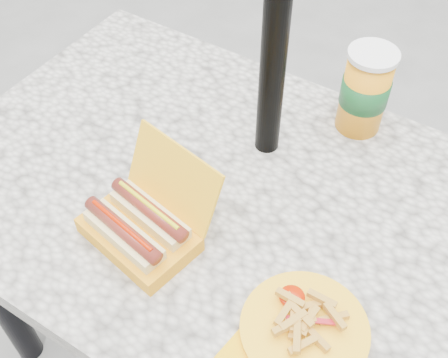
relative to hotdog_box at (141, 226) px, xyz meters
The scene contains 5 objects.
ground 0.81m from the hotdog_box, 66.82° to the left, with size 60.00×60.00×0.00m, color slate.
picnic_table 0.24m from the hotdog_box, 66.82° to the left, with size 1.20×0.80×0.75m.
hotdog_box is the anchor object (origin of this frame).
fries_plate 0.33m from the hotdog_box, ahead, with size 0.21×0.29×0.04m.
soda_cup 0.54m from the hotdog_box, 66.73° to the left, with size 0.10×0.10×0.19m.
Camera 1 is at (0.37, -0.60, 1.60)m, focal length 45.00 mm.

